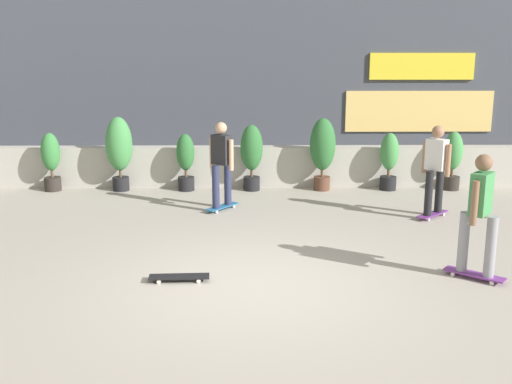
{
  "coord_description": "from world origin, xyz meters",
  "views": [
    {
      "loc": [
        -0.1,
        -7.39,
        2.97
      ],
      "look_at": [
        0.0,
        1.5,
        0.9
      ],
      "focal_mm": 42.24,
      "sensor_mm": 36.0,
      "label": 1
    }
  ],
  "objects_px": {
    "potted_plant_3": "(252,153)",
    "potted_plant_4": "(323,148)",
    "potted_plant_2": "(186,160)",
    "potted_plant_5": "(389,159)",
    "skater_foreground": "(222,162)",
    "skater_by_wall_left": "(436,167)",
    "potted_plant_0": "(51,159)",
    "potted_plant_1": "(119,148)",
    "potted_plant_6": "(453,158)",
    "skateboard_near_camera": "(179,277)",
    "skater_mid_plaza": "(480,211)"
  },
  "relations": [
    {
      "from": "potted_plant_0",
      "to": "potted_plant_1",
      "type": "bearing_deg",
      "value": -0.0
    },
    {
      "from": "potted_plant_4",
      "to": "skateboard_near_camera",
      "type": "xyz_separation_m",
      "value": [
        -2.54,
        -5.41,
        -0.87
      ]
    },
    {
      "from": "potted_plant_0",
      "to": "potted_plant_2",
      "type": "relative_size",
      "value": 1.02
    },
    {
      "from": "potted_plant_3",
      "to": "skater_foreground",
      "type": "bearing_deg",
      "value": -108.77
    },
    {
      "from": "potted_plant_0",
      "to": "potted_plant_4",
      "type": "xyz_separation_m",
      "value": [
        5.91,
        -0.0,
        0.23
      ]
    },
    {
      "from": "potted_plant_1",
      "to": "skater_mid_plaza",
      "type": "relative_size",
      "value": 0.96
    },
    {
      "from": "potted_plant_6",
      "to": "skater_mid_plaza",
      "type": "xyz_separation_m",
      "value": [
        -1.44,
        -5.37,
        0.23
      ]
    },
    {
      "from": "skater_mid_plaza",
      "to": "skater_foreground",
      "type": "bearing_deg",
      "value": 134.03
    },
    {
      "from": "potted_plant_6",
      "to": "potted_plant_1",
      "type": "bearing_deg",
      "value": -180.0
    },
    {
      "from": "potted_plant_4",
      "to": "skater_by_wall_left",
      "type": "distance_m",
      "value": 2.9
    },
    {
      "from": "potted_plant_3",
      "to": "potted_plant_6",
      "type": "height_order",
      "value": "potted_plant_3"
    },
    {
      "from": "potted_plant_1",
      "to": "potted_plant_2",
      "type": "bearing_deg",
      "value": 0.0
    },
    {
      "from": "potted_plant_1",
      "to": "potted_plant_2",
      "type": "distance_m",
      "value": 1.46
    },
    {
      "from": "skater_foreground",
      "to": "skater_by_wall_left",
      "type": "bearing_deg",
      "value": -8.65
    },
    {
      "from": "potted_plant_2",
      "to": "potted_plant_4",
      "type": "bearing_deg",
      "value": -0.0
    },
    {
      "from": "potted_plant_4",
      "to": "potted_plant_2",
      "type": "bearing_deg",
      "value": 180.0
    },
    {
      "from": "potted_plant_2",
      "to": "skateboard_near_camera",
      "type": "distance_m",
      "value": 5.46
    },
    {
      "from": "potted_plant_1",
      "to": "potted_plant_6",
      "type": "height_order",
      "value": "potted_plant_1"
    },
    {
      "from": "potted_plant_6",
      "to": "potted_plant_3",
      "type": "bearing_deg",
      "value": -180.0
    },
    {
      "from": "potted_plant_3",
      "to": "skateboard_near_camera",
      "type": "bearing_deg",
      "value": -100.35
    },
    {
      "from": "potted_plant_4",
      "to": "potted_plant_6",
      "type": "distance_m",
      "value": 2.87
    },
    {
      "from": "potted_plant_4",
      "to": "skater_mid_plaza",
      "type": "height_order",
      "value": "skater_mid_plaza"
    },
    {
      "from": "potted_plant_6",
      "to": "skater_mid_plaza",
      "type": "relative_size",
      "value": 0.76
    },
    {
      "from": "potted_plant_2",
      "to": "potted_plant_5",
      "type": "height_order",
      "value": "potted_plant_5"
    },
    {
      "from": "potted_plant_1",
      "to": "potted_plant_3",
      "type": "bearing_deg",
      "value": 0.0
    },
    {
      "from": "potted_plant_4",
      "to": "potted_plant_6",
      "type": "xyz_separation_m",
      "value": [
        2.86,
        0.0,
        -0.22
      ]
    },
    {
      "from": "potted_plant_1",
      "to": "skater_foreground",
      "type": "height_order",
      "value": "skater_foreground"
    },
    {
      "from": "potted_plant_3",
      "to": "potted_plant_6",
      "type": "distance_m",
      "value": 4.41
    },
    {
      "from": "potted_plant_6",
      "to": "skateboard_near_camera",
      "type": "distance_m",
      "value": 7.67
    },
    {
      "from": "skater_mid_plaza",
      "to": "potted_plant_5",
      "type": "bearing_deg",
      "value": 89.52
    },
    {
      "from": "potted_plant_2",
      "to": "potted_plant_4",
      "type": "relative_size",
      "value": 0.79
    },
    {
      "from": "skateboard_near_camera",
      "to": "skater_mid_plaza",
      "type": "bearing_deg",
      "value": 0.64
    },
    {
      "from": "potted_plant_6",
      "to": "skateboard_near_camera",
      "type": "xyz_separation_m",
      "value": [
        -5.4,
        -5.41,
        -0.65
      ]
    },
    {
      "from": "potted_plant_6",
      "to": "skater_mid_plaza",
      "type": "distance_m",
      "value": 5.56
    },
    {
      "from": "potted_plant_1",
      "to": "potted_plant_5",
      "type": "bearing_deg",
      "value": 0.0
    },
    {
      "from": "potted_plant_4",
      "to": "skater_foreground",
      "type": "distance_m",
      "value": 2.72
    },
    {
      "from": "potted_plant_2",
      "to": "potted_plant_3",
      "type": "xyz_separation_m",
      "value": [
        1.44,
        -0.0,
        0.15
      ]
    },
    {
      "from": "potted_plant_5",
      "to": "potted_plant_6",
      "type": "distance_m",
      "value": 1.4
    },
    {
      "from": "potted_plant_1",
      "to": "skater_by_wall_left",
      "type": "bearing_deg",
      "value": -20.32
    },
    {
      "from": "potted_plant_5",
      "to": "potted_plant_6",
      "type": "xyz_separation_m",
      "value": [
        1.4,
        0.0,
        0.02
      ]
    },
    {
      "from": "potted_plant_2",
      "to": "potted_plant_4",
      "type": "distance_m",
      "value": 3.0
    },
    {
      "from": "potted_plant_0",
      "to": "potted_plant_4",
      "type": "relative_size",
      "value": 0.8
    },
    {
      "from": "potted_plant_0",
      "to": "skater_mid_plaza",
      "type": "relative_size",
      "value": 0.75
    },
    {
      "from": "potted_plant_4",
      "to": "skater_mid_plaza",
      "type": "distance_m",
      "value": 5.55
    },
    {
      "from": "potted_plant_0",
      "to": "skateboard_near_camera",
      "type": "relative_size",
      "value": 1.58
    },
    {
      "from": "potted_plant_2",
      "to": "skater_foreground",
      "type": "height_order",
      "value": "skater_foreground"
    },
    {
      "from": "potted_plant_3",
      "to": "potted_plant_4",
      "type": "relative_size",
      "value": 0.91
    },
    {
      "from": "potted_plant_0",
      "to": "potted_plant_3",
      "type": "relative_size",
      "value": 0.88
    },
    {
      "from": "potted_plant_0",
      "to": "skateboard_near_camera",
      "type": "xyz_separation_m",
      "value": [
        3.38,
        -5.41,
        -0.64
      ]
    },
    {
      "from": "potted_plant_0",
      "to": "potted_plant_2",
      "type": "height_order",
      "value": "potted_plant_0"
    }
  ]
}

